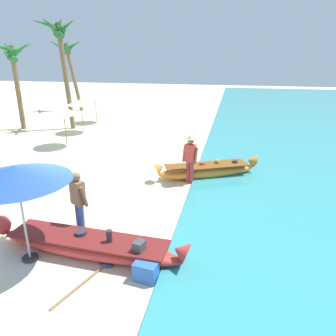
{
  "coord_description": "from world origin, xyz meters",
  "views": [
    {
      "loc": [
        4.23,
        -7.23,
        4.44
      ],
      "look_at": [
        2.26,
        2.33,
        0.9
      ],
      "focal_mm": 34.38,
      "sensor_mm": 36.0,
      "label": 1
    }
  ],
  "objects_px": {
    "person_vendor_hatted": "(190,156)",
    "patio_umbrella_large": "(16,174)",
    "palm_tree_leaning_seaward": "(67,54)",
    "cooler_box": "(146,271)",
    "paddle": "(90,277)",
    "boat_red_foreground": "(89,245)",
    "palm_tree_tall_inland": "(14,59)",
    "boat_orange_midground": "(207,170)",
    "palm_tree_mid_cluster": "(59,39)",
    "person_tourist_customer": "(78,200)"
  },
  "relations": [
    {
      "from": "boat_red_foreground",
      "to": "cooler_box",
      "type": "bearing_deg",
      "value": -21.25
    },
    {
      "from": "palm_tree_tall_inland",
      "to": "paddle",
      "type": "xyz_separation_m",
      "value": [
        9.88,
        -12.13,
        -4.0
      ]
    },
    {
      "from": "person_tourist_customer",
      "to": "palm_tree_mid_cluster",
      "type": "height_order",
      "value": "palm_tree_mid_cluster"
    },
    {
      "from": "palm_tree_leaning_seaward",
      "to": "cooler_box",
      "type": "height_order",
      "value": "palm_tree_leaning_seaward"
    },
    {
      "from": "patio_umbrella_large",
      "to": "paddle",
      "type": "relative_size",
      "value": 1.4
    },
    {
      "from": "boat_red_foreground",
      "to": "palm_tree_mid_cluster",
      "type": "relative_size",
      "value": 0.76
    },
    {
      "from": "palm_tree_tall_inland",
      "to": "cooler_box",
      "type": "bearing_deg",
      "value": -47.29
    },
    {
      "from": "palm_tree_tall_inland",
      "to": "paddle",
      "type": "relative_size",
      "value": 3.16
    },
    {
      "from": "palm_tree_tall_inland",
      "to": "boat_red_foreground",
      "type": "bearing_deg",
      "value": -50.06
    },
    {
      "from": "person_vendor_hatted",
      "to": "palm_tree_mid_cluster",
      "type": "bearing_deg",
      "value": 139.79
    },
    {
      "from": "palm_tree_leaning_seaward",
      "to": "palm_tree_tall_inland",
      "type": "bearing_deg",
      "value": -87.85
    },
    {
      "from": "patio_umbrella_large",
      "to": "palm_tree_mid_cluster",
      "type": "height_order",
      "value": "palm_tree_mid_cluster"
    },
    {
      "from": "boat_red_foreground",
      "to": "patio_umbrella_large",
      "type": "xyz_separation_m",
      "value": [
        -1.24,
        -0.45,
        1.82
      ]
    },
    {
      "from": "boat_red_foreground",
      "to": "patio_umbrella_large",
      "type": "relative_size",
      "value": 2.12
    },
    {
      "from": "boat_orange_midground",
      "to": "cooler_box",
      "type": "relative_size",
      "value": 7.87
    },
    {
      "from": "person_tourist_customer",
      "to": "paddle",
      "type": "height_order",
      "value": "person_tourist_customer"
    },
    {
      "from": "boat_orange_midground",
      "to": "person_tourist_customer",
      "type": "distance_m",
      "value": 5.48
    },
    {
      "from": "patio_umbrella_large",
      "to": "cooler_box",
      "type": "height_order",
      "value": "patio_umbrella_large"
    },
    {
      "from": "boat_orange_midground",
      "to": "palm_tree_leaning_seaward",
      "type": "bearing_deg",
      "value": 133.17
    },
    {
      "from": "patio_umbrella_large",
      "to": "paddle",
      "type": "xyz_separation_m",
      "value": [
        1.62,
        -0.34,
        -2.04
      ]
    },
    {
      "from": "palm_tree_tall_inland",
      "to": "paddle",
      "type": "distance_m",
      "value": 16.15
    },
    {
      "from": "boat_orange_midground",
      "to": "person_tourist_customer",
      "type": "relative_size",
      "value": 2.21
    },
    {
      "from": "palm_tree_leaning_seaward",
      "to": "paddle",
      "type": "distance_m",
      "value": 21.93
    },
    {
      "from": "palm_tree_tall_inland",
      "to": "person_tourist_customer",
      "type": "bearing_deg",
      "value": -49.84
    },
    {
      "from": "boat_orange_midground",
      "to": "person_tourist_customer",
      "type": "bearing_deg",
      "value": -120.55
    },
    {
      "from": "cooler_box",
      "to": "paddle",
      "type": "distance_m",
      "value": 1.17
    },
    {
      "from": "patio_umbrella_large",
      "to": "palm_tree_tall_inland",
      "type": "xyz_separation_m",
      "value": [
        -8.26,
        11.8,
        1.96
      ]
    },
    {
      "from": "person_vendor_hatted",
      "to": "patio_umbrella_large",
      "type": "height_order",
      "value": "patio_umbrella_large"
    },
    {
      "from": "person_vendor_hatted",
      "to": "paddle",
      "type": "bearing_deg",
      "value": -103.12
    },
    {
      "from": "palm_tree_tall_inland",
      "to": "palm_tree_leaning_seaward",
      "type": "relative_size",
      "value": 0.95
    },
    {
      "from": "palm_tree_mid_cluster",
      "to": "cooler_box",
      "type": "relative_size",
      "value": 13.02
    },
    {
      "from": "palm_tree_tall_inland",
      "to": "palm_tree_mid_cluster",
      "type": "distance_m",
      "value": 2.9
    },
    {
      "from": "boat_orange_midground",
      "to": "palm_tree_leaning_seaward",
      "type": "relative_size",
      "value": 0.71
    },
    {
      "from": "patio_umbrella_large",
      "to": "palm_tree_tall_inland",
      "type": "bearing_deg",
      "value": 125.01
    },
    {
      "from": "person_vendor_hatted",
      "to": "palm_tree_tall_inland",
      "type": "height_order",
      "value": "palm_tree_tall_inland"
    },
    {
      "from": "patio_umbrella_large",
      "to": "cooler_box",
      "type": "distance_m",
      "value": 3.34
    },
    {
      "from": "person_tourist_customer",
      "to": "cooler_box",
      "type": "distance_m",
      "value": 2.58
    },
    {
      "from": "palm_tree_tall_inland",
      "to": "palm_tree_leaning_seaward",
      "type": "bearing_deg",
      "value": 92.15
    },
    {
      "from": "boat_red_foreground",
      "to": "person_tourist_customer",
      "type": "xyz_separation_m",
      "value": [
        -0.55,
        0.74,
        0.73
      ]
    },
    {
      "from": "palm_tree_leaning_seaward",
      "to": "paddle",
      "type": "xyz_separation_m",
      "value": [
        10.14,
        -18.97,
        -4.28
      ]
    },
    {
      "from": "patio_umbrella_large",
      "to": "boat_orange_midground",
      "type": "bearing_deg",
      "value": 59.52
    },
    {
      "from": "palm_tree_leaning_seaward",
      "to": "cooler_box",
      "type": "relative_size",
      "value": 11.13
    },
    {
      "from": "cooler_box",
      "to": "boat_orange_midground",
      "type": "bearing_deg",
      "value": 91.96
    },
    {
      "from": "patio_umbrella_large",
      "to": "palm_tree_leaning_seaward",
      "type": "bearing_deg",
      "value": 114.57
    },
    {
      "from": "boat_orange_midground",
      "to": "palm_tree_mid_cluster",
      "type": "xyz_separation_m",
      "value": [
        -9.11,
        6.59,
        4.81
      ]
    },
    {
      "from": "person_tourist_customer",
      "to": "palm_tree_tall_inland",
      "type": "distance_m",
      "value": 14.21
    },
    {
      "from": "boat_orange_midground",
      "to": "paddle",
      "type": "bearing_deg",
      "value": -106.47
    },
    {
      "from": "paddle",
      "to": "palm_tree_tall_inland",
      "type": "bearing_deg",
      "value": 129.16
    },
    {
      "from": "patio_umbrella_large",
      "to": "palm_tree_leaning_seaward",
      "type": "height_order",
      "value": "palm_tree_leaning_seaward"
    },
    {
      "from": "palm_tree_mid_cluster",
      "to": "cooler_box",
      "type": "xyz_separation_m",
      "value": [
        8.41,
        -12.6,
        -4.89
      ]
    }
  ]
}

